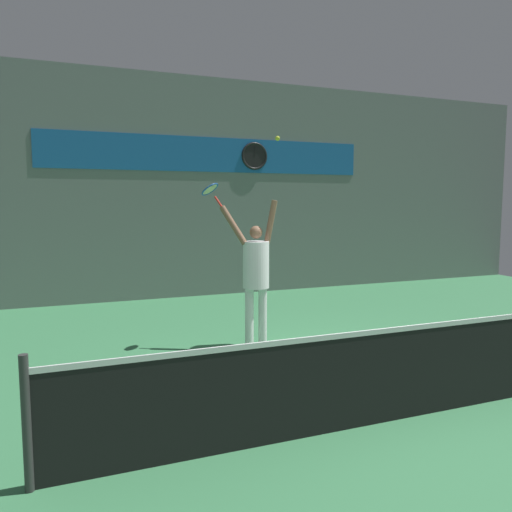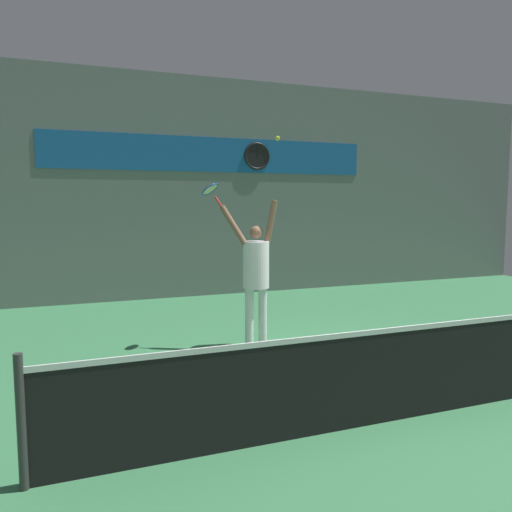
{
  "view_description": "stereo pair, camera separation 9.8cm",
  "coord_description": "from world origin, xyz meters",
  "px_view_note": "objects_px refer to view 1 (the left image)",
  "views": [
    {
      "loc": [
        -3.35,
        -5.1,
        2.17
      ],
      "look_at": [
        -0.62,
        1.77,
        1.38
      ],
      "focal_mm": 35.0,
      "sensor_mm": 36.0,
      "label": 1
    },
    {
      "loc": [
        -3.26,
        -5.14,
        2.17
      ],
      "look_at": [
        -0.62,
        1.77,
        1.38
      ],
      "focal_mm": 35.0,
      "sensor_mm": 36.0,
      "label": 2
    }
  ],
  "objects_px": {
    "scoreboard_clock": "(254,156)",
    "tennis_player": "(256,271)",
    "tennis_ball": "(278,138)",
    "tennis_racket": "(211,190)"
  },
  "relations": [
    {
      "from": "scoreboard_clock",
      "to": "tennis_player",
      "type": "height_order",
      "value": "scoreboard_clock"
    },
    {
      "from": "tennis_racket",
      "to": "tennis_player",
      "type": "bearing_deg",
      "value": -31.41
    },
    {
      "from": "tennis_player",
      "to": "tennis_ball",
      "type": "xyz_separation_m",
      "value": [
        0.28,
        -0.14,
        1.94
      ]
    },
    {
      "from": "tennis_player",
      "to": "tennis_ball",
      "type": "bearing_deg",
      "value": -26.86
    },
    {
      "from": "tennis_ball",
      "to": "tennis_racket",
      "type": "bearing_deg",
      "value": 150.03
    },
    {
      "from": "tennis_racket",
      "to": "scoreboard_clock",
      "type": "bearing_deg",
      "value": 60.12
    },
    {
      "from": "scoreboard_clock",
      "to": "tennis_player",
      "type": "relative_size",
      "value": 0.29
    },
    {
      "from": "scoreboard_clock",
      "to": "tennis_racket",
      "type": "height_order",
      "value": "scoreboard_clock"
    },
    {
      "from": "scoreboard_clock",
      "to": "tennis_ball",
      "type": "bearing_deg",
      "value": -107.34
    },
    {
      "from": "tennis_player",
      "to": "tennis_ball",
      "type": "height_order",
      "value": "tennis_ball"
    }
  ]
}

